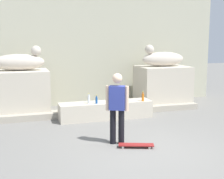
{
  "coord_description": "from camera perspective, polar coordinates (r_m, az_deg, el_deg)",
  "views": [
    {
      "loc": [
        -2.58,
        -6.17,
        2.49
      ],
      "look_at": [
        -0.15,
        1.82,
        1.1
      ],
      "focal_mm": 50.77,
      "sensor_mm": 36.0,
      "label": 1
    }
  ],
  "objects": [
    {
      "name": "facade_wall",
      "position": [
        12.0,
        -4.57,
        12.03
      ],
      "size": [
        10.07,
        0.6,
        6.07
      ],
      "primitive_type": "cube",
      "color": "#B9B79D",
      "rests_on": "ground_plane"
    },
    {
      "name": "ledge_block",
      "position": [
        9.76,
        -1.13,
        -3.75
      ],
      "size": [
        2.86,
        0.65,
        0.52
      ],
      "primitive_type": "cube",
      "color": "beige",
      "rests_on": "ground_plane"
    },
    {
      "name": "bottle_clear",
      "position": [
        9.49,
        -4.2,
        -1.76
      ],
      "size": [
        0.08,
        0.08,
        0.31
      ],
      "color": "silver",
      "rests_on": "ledge_block"
    },
    {
      "name": "bottle_orange",
      "position": [
        9.85,
        5.58,
        -1.39
      ],
      "size": [
        0.07,
        0.07,
        0.3
      ],
      "color": "orange",
      "rests_on": "ledge_block"
    },
    {
      "name": "bottle_blue",
      "position": [
        9.46,
        -2.8,
        -1.93
      ],
      "size": [
        0.07,
        0.07,
        0.26
      ],
      "color": "#194C99",
      "rests_on": "ledge_block"
    },
    {
      "name": "ground_plane",
      "position": [
        7.13,
        5.53,
        -11.03
      ],
      "size": [
        40.0,
        40.0,
        0.0
      ],
      "primitive_type": "plane",
      "color": "slate"
    },
    {
      "name": "skateboard",
      "position": [
        7.32,
        4.37,
        -9.92
      ],
      "size": [
        0.82,
        0.45,
        0.08
      ],
      "rotation": [
        0.0,
        0.0,
        2.8
      ],
      "color": "maroon",
      "rests_on": "ground_plane"
    },
    {
      "name": "statue_reclining_left",
      "position": [
        10.4,
        -16.29,
        4.86
      ],
      "size": [
        1.65,
        0.71,
        0.78
      ],
      "rotation": [
        0.0,
        0.0,
        -0.1
      ],
      "color": "beige",
      "rests_on": "pedestal_left"
    },
    {
      "name": "skater",
      "position": [
        7.34,
        0.94,
        -2.89
      ],
      "size": [
        0.49,
        0.34,
        1.67
      ],
      "rotation": [
        0.0,
        0.0,
        2.67
      ],
      "color": "black",
      "rests_on": "ground_plane"
    },
    {
      "name": "pedestal_left",
      "position": [
        10.53,
        -16.23,
        -0.6
      ],
      "size": [
        1.8,
        1.36,
        1.44
      ],
      "primitive_type": "cube",
      "color": "beige",
      "rests_on": "ground_plane"
    },
    {
      "name": "statue_reclining_right",
      "position": [
        11.56,
        9.04,
        5.54
      ],
      "size": [
        1.61,
        0.6,
        0.78
      ],
      "rotation": [
        0.0,
        0.0,
        3.17
      ],
      "color": "beige",
      "rests_on": "pedestal_right"
    },
    {
      "name": "stair_step",
      "position": [
        10.3,
        -1.94,
        -3.98
      ],
      "size": [
        6.8,
        0.5,
        0.19
      ],
      "primitive_type": "cube",
      "color": "#A9A08F",
      "rests_on": "ground_plane"
    },
    {
      "name": "pedestal_right",
      "position": [
        11.69,
        9.07,
        0.63
      ],
      "size": [
        1.8,
        1.36,
        1.44
      ],
      "primitive_type": "cube",
      "color": "beige",
      "rests_on": "ground_plane"
    }
  ]
}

